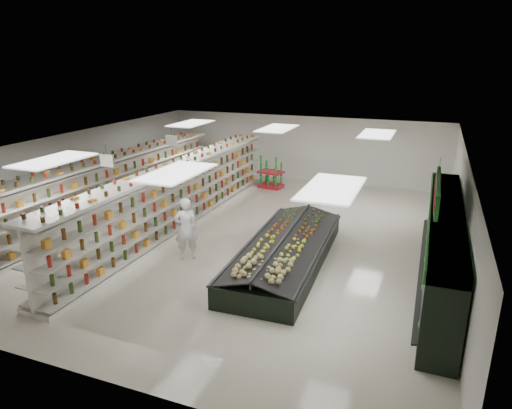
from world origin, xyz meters
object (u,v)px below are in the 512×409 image
at_px(gondola_center, 178,198).
at_px(shopper_background, 199,169).
at_px(gondola_left, 108,191).
at_px(produce_island, 285,251).
at_px(soda_endcap, 271,173).
at_px(shopper_main, 186,229).

height_order(gondola_center, shopper_background, gondola_center).
relative_size(gondola_left, gondola_center, 0.99).
bearing_deg(produce_island, gondola_center, 159.96).
relative_size(gondola_left, soda_endcap, 9.33).
distance_m(soda_endcap, shopper_main, 8.52).
xyz_separation_m(gondola_left, shopper_main, (4.70, -2.28, -0.08)).
xyz_separation_m(gondola_left, shopper_background, (1.20, 5.16, -0.21)).
height_order(gondola_center, produce_island, gondola_center).
bearing_deg(gondola_left, shopper_background, 79.30).
distance_m(shopper_main, shopper_background, 8.21).
relative_size(gondola_left, produce_island, 2.09).
xyz_separation_m(produce_island, shopper_main, (-2.95, -0.72, 0.55)).
relative_size(produce_island, shopper_background, 3.78).
relative_size(produce_island, soda_endcap, 4.47).
xyz_separation_m(soda_endcap, shopper_main, (0.26, -8.51, 0.28)).
bearing_deg(gondola_left, gondola_center, 4.91).
height_order(gondola_left, shopper_main, gondola_left).
relative_size(shopper_main, shopper_background, 1.15).
height_order(gondola_left, shopper_background, gondola_left).
distance_m(gondola_left, soda_endcap, 7.67).
bearing_deg(produce_island, shopper_background, 133.84).
height_order(gondola_left, gondola_center, gondola_center).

